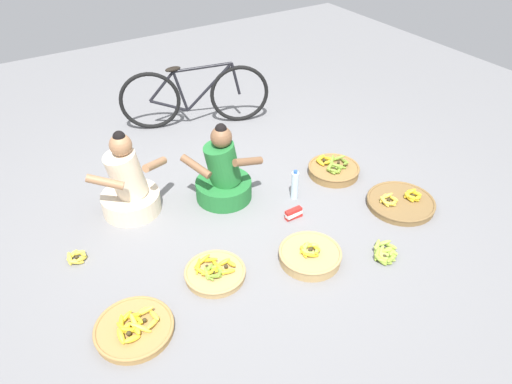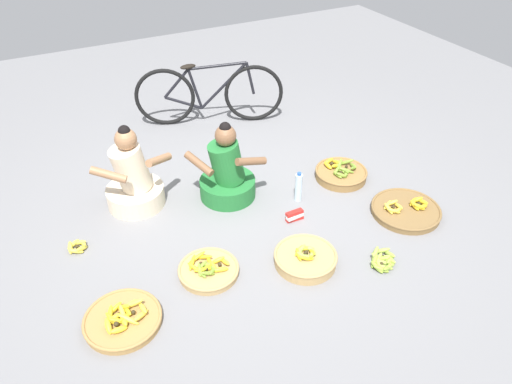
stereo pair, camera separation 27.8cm
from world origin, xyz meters
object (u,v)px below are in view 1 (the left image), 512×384
water_bottle (295,185)px  banana_basket_front_left (134,328)px  loose_bananas_near_vendor (77,257)px  packet_carton_stack (294,214)px  vendor_woman_front (223,175)px  vendor_woman_behind (129,187)px  loose_bananas_mid_left (385,253)px  banana_basket_back_left (334,169)px  bicycle_leaning (195,96)px  banana_basket_front_right (401,202)px  banana_basket_front_center (215,272)px  banana_basket_back_center (310,255)px

water_bottle → banana_basket_front_left: bearing=-159.7°
banana_basket_front_left → loose_bananas_near_vendor: (-0.14, 0.92, -0.01)m
packet_carton_stack → banana_basket_front_left: bearing=-165.3°
vendor_woman_front → vendor_woman_behind: 0.84m
loose_bananas_mid_left → loose_bananas_near_vendor: loose_bananas_mid_left is taller
banana_basket_back_left → loose_bananas_near_vendor: size_ratio=2.76×
vendor_woman_front → banana_basket_front_left: vendor_woman_front is taller
bicycle_leaning → banana_basket_front_right: 2.58m
banana_basket_back_left → loose_bananas_near_vendor: banana_basket_back_left is taller
vendor_woman_front → packet_carton_stack: 0.73m
vendor_woman_front → banana_basket_front_center: bearing=-122.8°
banana_basket_back_center → water_bottle: bearing=62.9°
banana_basket_front_center → water_bottle: size_ratio=1.57×
bicycle_leaning → water_bottle: size_ratio=5.31×
bicycle_leaning → banana_basket_front_left: bearing=-124.6°
banana_basket_back_left → packet_carton_stack: (-0.74, -0.35, -0.01)m
bicycle_leaning → vendor_woman_front: bearing=-106.7°
water_bottle → vendor_woman_front: bearing=147.3°
bicycle_leaning → banana_basket_front_center: size_ratio=3.37×
vendor_woman_front → banana_basket_back_left: size_ratio=1.51×
bicycle_leaning → packet_carton_stack: bearing=-91.5°
vendor_woman_front → banana_basket_front_left: size_ratio=1.42×
banana_basket_back_center → water_bottle: water_bottle is taller
banana_basket_front_right → packet_carton_stack: size_ratio=3.75×
banana_basket_back_center → banana_basket_front_left: (-1.44, 0.07, -0.02)m
banana_basket_back_center → bicycle_leaning: bearing=84.2°
water_bottle → packet_carton_stack: (-0.18, -0.24, -0.10)m
banana_basket_back_center → water_bottle: 0.84m
loose_bananas_mid_left → banana_basket_front_right: bearing=34.8°
banana_basket_front_center → loose_bananas_near_vendor: banana_basket_front_center is taller
vendor_woman_front → loose_bananas_near_vendor: size_ratio=4.17×
vendor_woman_front → banana_basket_back_center: bearing=-81.1°
loose_bananas_mid_left → water_bottle: 1.05m
water_bottle → packet_carton_stack: 0.32m
banana_basket_front_center → banana_basket_front_right: size_ratio=0.77×
banana_basket_front_center → packet_carton_stack: bearing=15.7°
banana_basket_front_left → water_bottle: bearing=20.3°
banana_basket_back_center → loose_bananas_mid_left: bearing=-27.6°
banana_basket_back_left → loose_bananas_near_vendor: 2.53m
vendor_woman_behind → banana_basket_back_center: 1.69m
bicycle_leaning → banana_basket_front_left: (-1.70, -2.46, -0.32)m
banana_basket_back_center → banana_basket_back_left: (0.95, 0.86, -0.00)m
vendor_woman_behind → banana_basket_front_right: vendor_woman_behind is taller
water_bottle → banana_basket_back_center: bearing=-117.1°
vendor_woman_behind → banana_basket_front_right: 2.46m
banana_basket_back_left → water_bottle: bearing=-168.7°
bicycle_leaning → water_bottle: (0.13, -1.79, -0.22)m
loose_bananas_mid_left → loose_bananas_near_vendor: (-2.12, 1.28, -0.00)m
bicycle_leaning → banana_basket_back_center: bicycle_leaning is taller
loose_bananas_mid_left → banana_basket_back_left: bearing=70.7°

